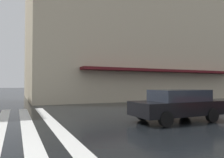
# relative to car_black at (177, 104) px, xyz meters

# --- Properties ---
(haussmann_block_corner) EXTENTS (17.89, 25.21, 23.88)m
(haussmann_block_corner) POSITION_rel_car_black_xyz_m (18.34, -7.12, 10.93)
(haussmann_block_corner) COLOR beige
(haussmann_block_corner) RESTS_ON ground_plane
(car_black) EXTENTS (1.85, 4.10, 1.41)m
(car_black) POSITION_rel_car_black_xyz_m (0.00, 0.00, 0.00)
(car_black) COLOR black
(car_black) RESTS_ON ground_plane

